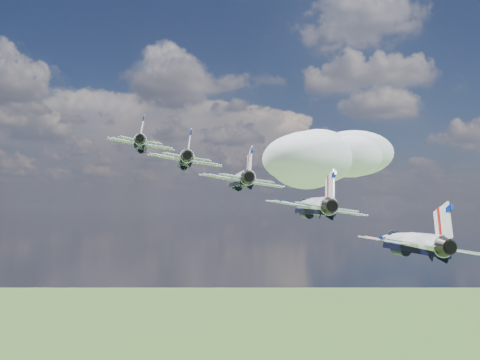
# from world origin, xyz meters

# --- Properties ---
(cloud_far) EXTENTS (60.64, 47.65, 23.82)m
(cloud_far) POSITION_xyz_m (47.54, 178.66, 173.02)
(cloud_far) COLOR white
(jet_0) EXTENTS (15.06, 18.50, 6.44)m
(jet_0) POSITION_xyz_m (1.95, 30.17, 162.69)
(jet_0) COLOR white
(jet_1) EXTENTS (15.06, 18.50, 6.44)m
(jet_1) POSITION_xyz_m (11.54, 21.24, 159.02)
(jet_1) COLOR white
(jet_2) EXTENTS (15.06, 18.50, 6.44)m
(jet_2) POSITION_xyz_m (21.13, 12.31, 155.34)
(jet_2) COLOR white
(jet_3) EXTENTS (15.06, 18.50, 6.44)m
(jet_3) POSITION_xyz_m (30.73, 3.38, 151.66)
(jet_3) COLOR silver
(jet_4) EXTENTS (15.06, 18.50, 6.44)m
(jet_4) POSITION_xyz_m (40.32, -5.54, 147.98)
(jet_4) COLOR white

